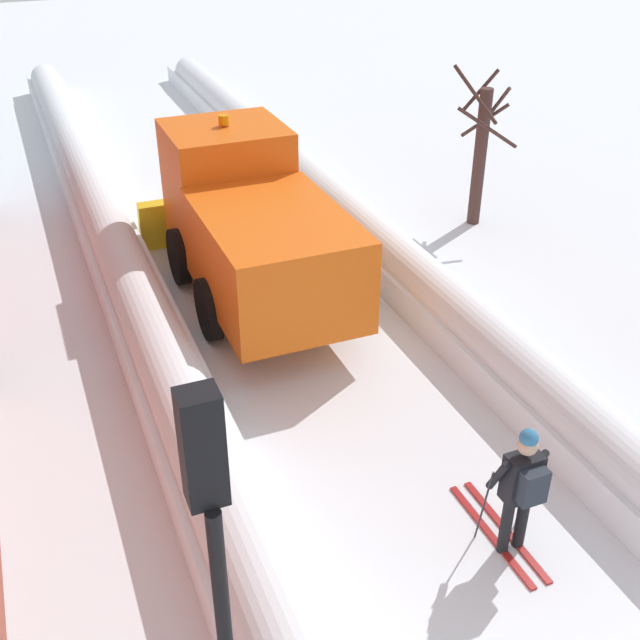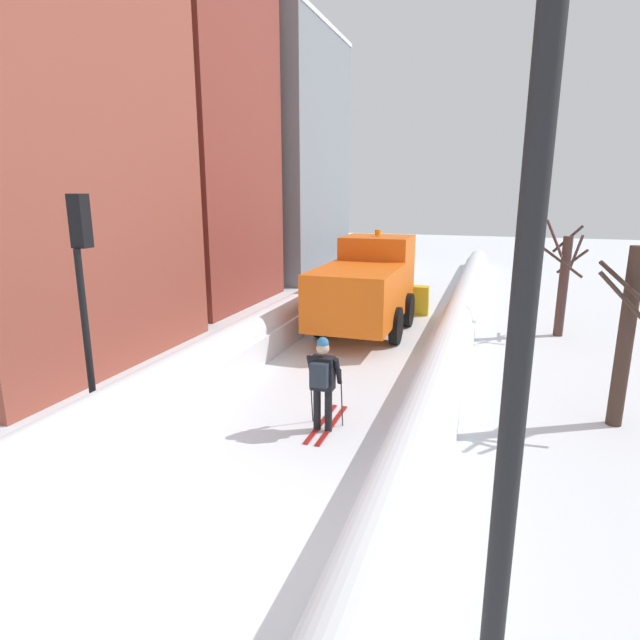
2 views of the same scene
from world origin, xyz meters
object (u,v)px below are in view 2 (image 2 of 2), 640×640
skier (323,380)px  bare_tree_mid (563,282)px  street_lamp (523,310)px  bare_tree_near (627,333)px  traffic_light_pole (84,270)px  plow_truck (367,286)px

skier → bare_tree_mid: 9.88m
street_lamp → bare_tree_near: street_lamp is taller
skier → street_lamp: (3.00, -5.32, 2.66)m
traffic_light_pole → street_lamp: (6.87, -3.94, 0.64)m
street_lamp → bare_tree_near: (2.22, 7.32, -1.85)m
street_lamp → bare_tree_mid: bearing=82.5°
skier → bare_tree_near: bare_tree_near is taller
plow_truck → bare_tree_mid: bare_tree_mid is taller
plow_truck → bare_tree_mid: size_ratio=1.70×
bare_tree_near → bare_tree_mid: (-0.39, 6.60, -0.12)m
skier → street_lamp: size_ratio=0.31×
plow_truck → bare_tree_mid: 5.91m
bare_tree_near → street_lamp: bearing=-106.9°
plow_truck → traffic_light_pole: size_ratio=1.39×
bare_tree_mid → plow_truck: bearing=-166.3°
bare_tree_near → bare_tree_mid: size_ratio=1.01×
traffic_light_pole → street_lamp: bearing=-29.9°
plow_truck → bare_tree_near: size_ratio=1.68×
street_lamp → bare_tree_near: 7.87m
street_lamp → plow_truck: bearing=107.3°
bare_tree_near → skier: bearing=-159.0°
traffic_light_pole → bare_tree_mid: 13.30m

